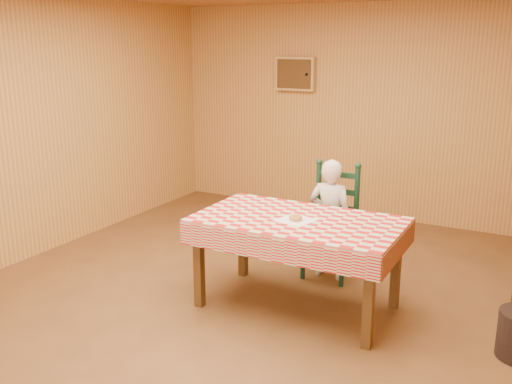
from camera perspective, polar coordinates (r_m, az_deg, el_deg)
ground at (r=4.85m, az=-1.14°, el=-11.46°), size 6.00×6.00×0.00m
cabin_walls at (r=4.83m, az=1.87°, el=11.00°), size 5.10×6.05×2.65m
dining_table at (r=4.62m, az=4.23°, el=-3.65°), size 1.66×0.96×0.77m
ladder_chair at (r=5.37m, az=7.62°, el=-3.14°), size 0.44×0.40×1.08m
seated_child at (r=5.30m, az=7.42°, el=-2.70°), size 0.41×0.27×1.12m
napkin at (r=4.55m, az=3.99°, el=-2.82°), size 0.31×0.31×0.00m
donut at (r=4.54m, az=3.99°, el=-2.58°), size 0.12×0.12×0.04m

